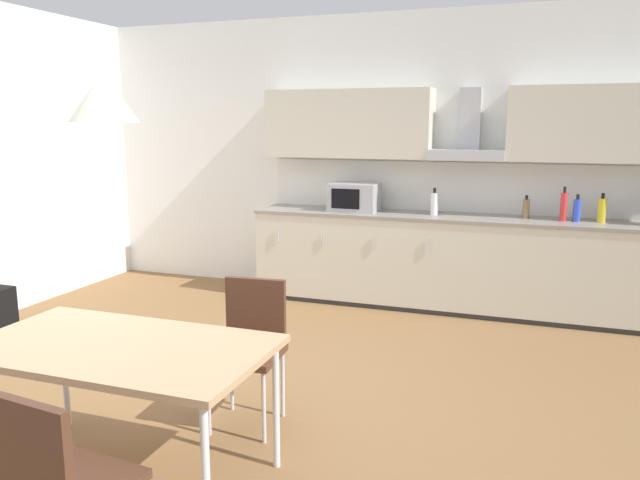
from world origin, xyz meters
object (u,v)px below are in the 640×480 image
Objects in this scene: bottle_blue at (577,210)px; chair_far_right at (251,337)px; bottle_red at (564,206)px; chair_near_right at (56,477)px; bottle_white at (434,203)px; pendant_lamp at (103,98)px; bottle_yellow at (602,210)px; dining_table at (119,353)px; bottle_brown at (526,208)px; microwave at (354,197)px.

bottle_blue is 0.28× the size of chair_far_right.
bottle_red is 4.77m from chair_near_right.
pendant_lamp is at bearing -104.97° from bottle_white.
bottle_yellow is at bearing 56.08° from pendant_lamp.
dining_table is (-2.23, -3.60, -0.35)m from bottle_blue.
chair_far_right is (0.33, 0.80, -0.15)m from dining_table.
bottle_brown is 4.08m from dining_table.
dining_table is at bearing -112.27° from chair_far_right.
bottle_brown reaches higher than chair_far_right.
chair_far_right is (0.18, -2.78, -0.53)m from microwave.
bottle_blue is 0.12m from bottle_red.
bottle_yellow is 0.30× the size of chair_far_right.
chair_far_right is 1.63m from pendant_lamp.
bottle_red is at bearing 59.44° from dining_table.
bottle_red is 4.26m from pendant_lamp.
microwave is at bearing -179.91° from bottle_red.
microwave is 2.22× the size of bottle_brown.
microwave is 0.81m from bottle_white.
chair_far_right is 1.61m from chair_near_right.
bottle_red is at bearing -9.83° from bottle_brown.
microwave reaches higher than bottle_white.
bottle_yellow is 0.33m from bottle_red.
bottle_yellow is 4.39m from dining_table.
bottle_brown is (-0.44, 0.04, -0.01)m from bottle_blue.
bottle_red is 0.21× the size of dining_table.
bottle_yellow is 3.57m from chair_far_right.
bottle_yellow is at bearing 2.35° from bottle_white.
bottle_brown is (-0.65, 0.02, -0.02)m from bottle_yellow.
pendant_lamp is (-2.23, -3.60, 0.88)m from bottle_blue.
bottle_yellow is at bearing 53.24° from chair_far_right.
bottle_brown is at bearing 5.17° from bottle_white.
bottle_red is at bearing 57.28° from chair_far_right.
dining_table is 1.23m from pendant_lamp.
dining_table is (-2.44, -3.63, -0.36)m from bottle_yellow.
bottle_yellow reaches higher than chair_far_right.
bottle_brown is at bearing 170.17° from bottle_red.
bottle_white is 3.71m from dining_table.
bottle_blue is at bearing -172.33° from bottle_yellow.
microwave is 2.84m from chair_far_right.
chair_far_right and chair_near_right have the same top height.
bottle_yellow reaches higher than bottle_brown.
bottle_blue is 0.44m from bottle_brown.
microwave is 0.55× the size of chair_near_right.
bottle_white reaches higher than bottle_brown.
bottle_red reaches higher than bottle_yellow.
bottle_yellow is 0.82× the size of pendant_lamp.
bottle_yellow is at bearing 7.22° from bottle_red.
bottle_brown is 0.25× the size of chair_far_right.
pendant_lamp is (-2.12, -3.59, 0.85)m from bottle_red.
chair_far_right is (-1.79, -2.79, -0.52)m from bottle_red.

